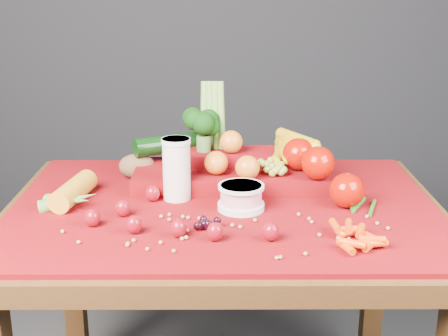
{
  "coord_description": "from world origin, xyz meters",
  "views": [
    {
      "loc": [
        -0.01,
        -1.45,
        1.32
      ],
      "look_at": [
        0.0,
        0.02,
        0.85
      ],
      "focal_mm": 50.0,
      "sensor_mm": 36.0,
      "label": 1
    }
  ],
  "objects_px": {
    "yogurt_bowl": "(241,196)",
    "produce_mound": "(244,163)",
    "milk_glass": "(176,167)",
    "table": "(224,243)"
  },
  "relations": [
    {
      "from": "produce_mound",
      "to": "table",
      "type": "bearing_deg",
      "value": -109.9
    },
    {
      "from": "table",
      "to": "yogurt_bowl",
      "type": "xyz_separation_m",
      "value": [
        0.04,
        -0.03,
        0.14
      ]
    },
    {
      "from": "table",
      "to": "yogurt_bowl",
      "type": "bearing_deg",
      "value": -39.87
    },
    {
      "from": "table",
      "to": "yogurt_bowl",
      "type": "relative_size",
      "value": 9.59
    },
    {
      "from": "milk_glass",
      "to": "produce_mound",
      "type": "bearing_deg",
      "value": 32.8
    },
    {
      "from": "table",
      "to": "milk_glass",
      "type": "relative_size",
      "value": 6.93
    },
    {
      "from": "table",
      "to": "produce_mound",
      "type": "xyz_separation_m",
      "value": [
        0.05,
        0.15,
        0.17
      ]
    },
    {
      "from": "yogurt_bowl",
      "to": "produce_mound",
      "type": "bearing_deg",
      "value": 85.78
    },
    {
      "from": "milk_glass",
      "to": "yogurt_bowl",
      "type": "height_order",
      "value": "milk_glass"
    },
    {
      "from": "milk_glass",
      "to": "produce_mound",
      "type": "relative_size",
      "value": 0.27
    }
  ]
}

